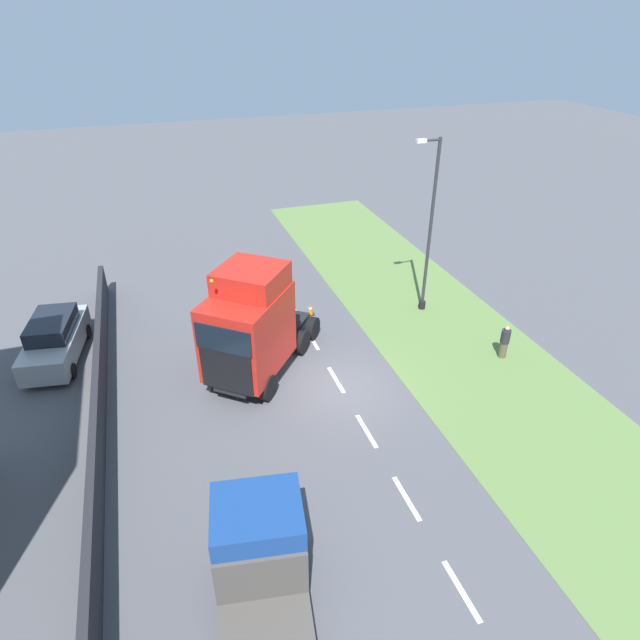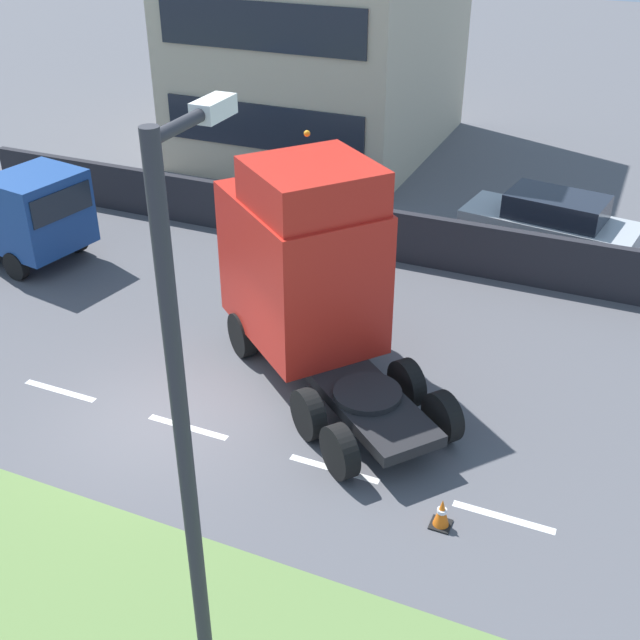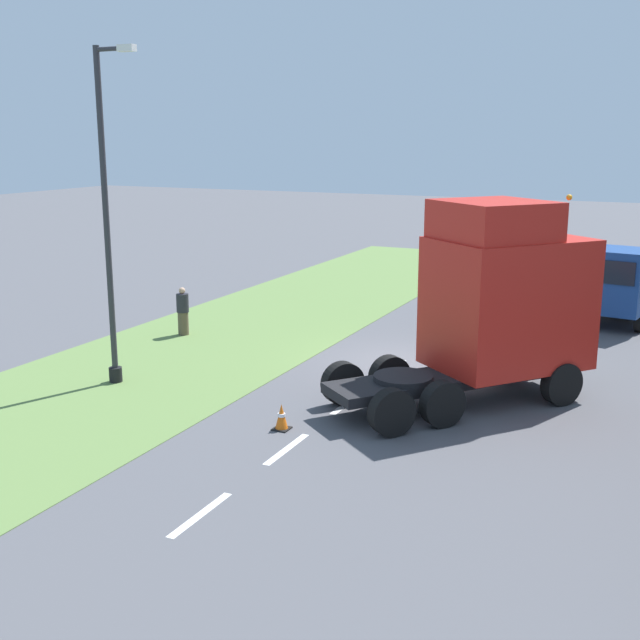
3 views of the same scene
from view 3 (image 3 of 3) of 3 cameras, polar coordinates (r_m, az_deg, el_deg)
The scene contains 8 objects.
ground_plane at distance 22.85m, azimuth 5.81°, elevation -2.99°, with size 120.00×120.00×0.00m, color #515156.
grass_verge at distance 25.37m, azimuth -7.09°, elevation -1.38°, with size 7.00×44.00×0.01m.
lane_markings at distance 22.22m, azimuth 5.21°, elevation -3.44°, with size 0.16×21.00×0.00m.
lorry_cab at distance 19.63m, azimuth 12.63°, elevation 1.30°, with size 5.87×6.37×4.94m.
flatbed_truck at distance 28.55m, azimuth 20.15°, elevation 2.41°, with size 3.14×5.85×2.66m.
lamp_post at distance 20.75m, azimuth -14.76°, elevation 5.93°, with size 1.29×0.34×8.35m.
pedestrian at distance 25.95m, azimuth -9.73°, elevation 0.56°, with size 0.39×0.39×1.56m.
traffic_cone_lead at distance 17.62m, azimuth -2.75°, elevation -6.91°, with size 0.36×0.36×0.58m.
Camera 3 is at (7.11, -20.78, 6.31)m, focal length 45.00 mm.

